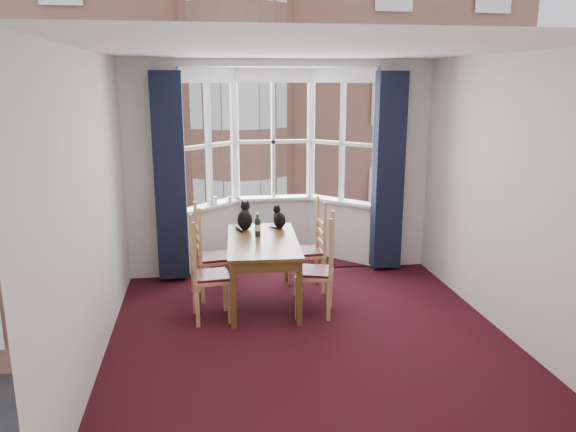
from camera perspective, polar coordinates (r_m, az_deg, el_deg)
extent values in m
plane|color=black|center=(5.70, 2.48, -12.81)|extent=(4.50, 4.50, 0.00)
plane|color=white|center=(5.11, 2.82, 16.59)|extent=(4.50, 4.50, 0.00)
plane|color=silver|center=(5.22, -19.42, 0.28)|extent=(0.00, 4.50, 4.50)
plane|color=silver|center=(5.94, 21.91, 1.63)|extent=(0.00, 4.50, 4.50)
plane|color=silver|center=(3.14, 10.76, -7.84)|extent=(4.00, 0.00, 4.00)
cube|color=silver|center=(7.37, -13.63, 4.40)|extent=(0.70, 0.12, 2.80)
cube|color=silver|center=(7.80, 11.35, 5.02)|extent=(0.70, 0.12, 2.80)
cube|color=#161B32|center=(7.18, -11.89, 3.85)|extent=(0.38, 0.22, 2.60)
cube|color=#161B32|center=(7.57, 10.16, 4.42)|extent=(0.38, 0.22, 2.60)
cube|color=brown|center=(6.45, -2.59, -2.58)|extent=(0.88, 1.53, 0.04)
cube|color=brown|center=(5.91, -5.60, -8.06)|extent=(0.06, 0.06, 0.72)
cube|color=brown|center=(7.21, -5.60, -4.00)|extent=(0.06, 0.06, 0.72)
cube|color=brown|center=(5.94, 1.16, -7.86)|extent=(0.06, 0.06, 0.72)
cube|color=brown|center=(7.24, -0.09, -3.86)|extent=(0.06, 0.06, 0.72)
cube|color=tan|center=(6.12, -7.83, -6.13)|extent=(0.44, 0.46, 0.06)
cube|color=#500D18|center=(6.11, -7.83, -6.00)|extent=(0.39, 0.41, 0.03)
cube|color=tan|center=(6.73, -7.51, -4.26)|extent=(0.45, 0.47, 0.06)
cube|color=#500D18|center=(6.73, -7.52, -4.13)|extent=(0.41, 0.42, 0.03)
cube|color=tan|center=(6.20, 2.72, -5.75)|extent=(0.50, 0.51, 0.06)
cube|color=#500D18|center=(6.19, 2.72, -5.62)|extent=(0.45, 0.46, 0.03)
cube|color=tan|center=(6.90, 1.88, -3.70)|extent=(0.42, 0.44, 0.06)
cube|color=#500D18|center=(6.89, 1.88, -3.58)|extent=(0.37, 0.39, 0.03)
ellipsoid|color=black|center=(6.87, -4.41, -0.42)|extent=(0.22, 0.27, 0.24)
sphere|color=black|center=(6.92, -4.37, 0.99)|extent=(0.13, 0.13, 0.11)
cone|color=black|center=(6.91, -4.64, 1.45)|extent=(0.05, 0.05, 0.05)
cone|color=black|center=(6.91, -4.11, 1.45)|extent=(0.05, 0.05, 0.05)
ellipsoid|color=black|center=(6.93, -0.86, -0.45)|extent=(0.21, 0.24, 0.20)
sphere|color=black|center=(6.96, -1.14, 0.67)|extent=(0.12, 0.12, 0.09)
cone|color=black|center=(6.94, -1.33, 1.02)|extent=(0.04, 0.04, 0.04)
cone|color=black|center=(6.96, -0.95, 1.06)|extent=(0.04, 0.04, 0.04)
cylinder|color=black|center=(6.57, -3.10, -1.21)|extent=(0.07, 0.07, 0.20)
sphere|color=black|center=(6.54, -3.11, -0.42)|extent=(0.06, 0.06, 0.06)
cylinder|color=black|center=(6.54, -3.11, -0.10)|extent=(0.03, 0.03, 0.08)
cylinder|color=gold|center=(6.53, -3.12, 0.22)|extent=(0.03, 0.03, 0.02)
cylinder|color=silver|center=(6.57, -3.10, -1.17)|extent=(0.07, 0.07, 0.07)
cylinder|color=white|center=(7.77, -7.43, 1.57)|extent=(0.06, 0.06, 0.11)
cylinder|color=white|center=(7.81, -5.94, 1.62)|extent=(0.06, 0.06, 0.10)
plane|color=#333335|center=(38.23, -6.97, 0.67)|extent=(80.00, 80.00, 0.00)
cube|color=#8F594A|center=(19.34, -5.76, 9.05)|extent=(18.00, 6.00, 14.00)
cylinder|color=#8F594A|center=(16.35, -5.19, 8.22)|extent=(3.20, 3.20, 14.00)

